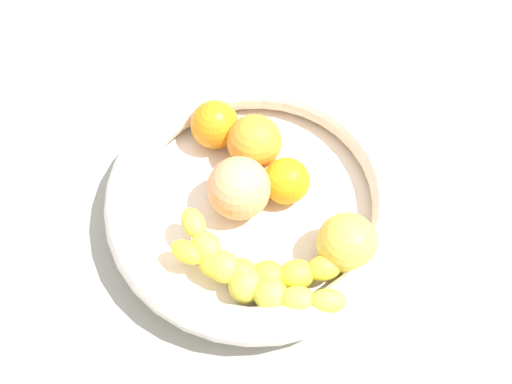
{
  "coord_description": "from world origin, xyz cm",
  "views": [
    {
      "loc": [
        29.73,
        14.28,
        64.68
      ],
      "look_at": [
        0.0,
        0.0,
        8.23
      ],
      "focal_mm": 41.47,
      "sensor_mm": 36.0,
      "label": 1
    }
  ],
  "objects_px": {
    "orange_mid_right": "(215,125)",
    "orange_front": "(286,181)",
    "fruit_bowl": "(256,201)",
    "orange_mid_left": "(254,142)",
    "apple_yellow": "(347,243)",
    "banana_draped_right": "(250,276)",
    "banana_draped_left": "(268,269)",
    "peach_blush": "(239,188)"
  },
  "relations": [
    {
      "from": "banana_draped_right",
      "to": "orange_front",
      "type": "height_order",
      "value": "orange_front"
    },
    {
      "from": "banana_draped_right",
      "to": "orange_mid_left",
      "type": "xyz_separation_m",
      "value": [
        -0.15,
        -0.07,
        0.01
      ]
    },
    {
      "from": "banana_draped_right",
      "to": "orange_mid_left",
      "type": "bearing_deg",
      "value": -155.74
    },
    {
      "from": "apple_yellow",
      "to": "orange_mid_left",
      "type": "bearing_deg",
      "value": -117.3
    },
    {
      "from": "banana_draped_left",
      "to": "fruit_bowl",
      "type": "bearing_deg",
      "value": -146.04
    },
    {
      "from": "peach_blush",
      "to": "orange_mid_left",
      "type": "bearing_deg",
      "value": -169.01
    },
    {
      "from": "fruit_bowl",
      "to": "orange_mid_left",
      "type": "distance_m",
      "value": 0.07
    },
    {
      "from": "peach_blush",
      "to": "fruit_bowl",
      "type": "bearing_deg",
      "value": 111.12
    },
    {
      "from": "orange_mid_right",
      "to": "peach_blush",
      "type": "height_order",
      "value": "peach_blush"
    },
    {
      "from": "orange_mid_left",
      "to": "banana_draped_left",
      "type": "bearing_deg",
      "value": 31.17
    },
    {
      "from": "fruit_bowl",
      "to": "orange_front",
      "type": "xyz_separation_m",
      "value": [
        -0.03,
        0.02,
        0.02
      ]
    },
    {
      "from": "banana_draped_left",
      "to": "orange_mid_right",
      "type": "xyz_separation_m",
      "value": [
        -0.14,
        -0.13,
        0.01
      ]
    },
    {
      "from": "orange_mid_left",
      "to": "apple_yellow",
      "type": "relative_size",
      "value": 1.0
    },
    {
      "from": "orange_front",
      "to": "orange_mid_right",
      "type": "distance_m",
      "value": 0.11
    },
    {
      "from": "orange_mid_right",
      "to": "apple_yellow",
      "type": "height_order",
      "value": "apple_yellow"
    },
    {
      "from": "banana_draped_left",
      "to": "apple_yellow",
      "type": "distance_m",
      "value": 0.09
    },
    {
      "from": "fruit_bowl",
      "to": "banana_draped_right",
      "type": "distance_m",
      "value": 0.1
    },
    {
      "from": "orange_mid_left",
      "to": "apple_yellow",
      "type": "height_order",
      "value": "same"
    },
    {
      "from": "banana_draped_right",
      "to": "peach_blush",
      "type": "relative_size",
      "value": 2.88
    },
    {
      "from": "banana_draped_right",
      "to": "orange_front",
      "type": "bearing_deg",
      "value": -173.71
    },
    {
      "from": "banana_draped_left",
      "to": "peach_blush",
      "type": "xyz_separation_m",
      "value": [
        -0.07,
        -0.07,
        0.01
      ]
    },
    {
      "from": "fruit_bowl",
      "to": "banana_draped_right",
      "type": "relative_size",
      "value": 1.65
    },
    {
      "from": "orange_mid_right",
      "to": "apple_yellow",
      "type": "bearing_deg",
      "value": 68.41
    },
    {
      "from": "peach_blush",
      "to": "orange_mid_right",
      "type": "bearing_deg",
      "value": -136.13
    },
    {
      "from": "fruit_bowl",
      "to": "orange_mid_left",
      "type": "relative_size",
      "value": 5.24
    },
    {
      "from": "fruit_bowl",
      "to": "peach_blush",
      "type": "distance_m",
      "value": 0.03
    },
    {
      "from": "banana_draped_right",
      "to": "orange_mid_right",
      "type": "relative_size",
      "value": 3.52
    },
    {
      "from": "orange_mid_right",
      "to": "peach_blush",
      "type": "relative_size",
      "value": 0.82
    },
    {
      "from": "fruit_bowl",
      "to": "orange_mid_right",
      "type": "height_order",
      "value": "orange_mid_right"
    },
    {
      "from": "fruit_bowl",
      "to": "orange_front",
      "type": "bearing_deg",
      "value": 141.08
    },
    {
      "from": "orange_mid_right",
      "to": "orange_front",
      "type": "bearing_deg",
      "value": 72.96
    },
    {
      "from": "banana_draped_left",
      "to": "orange_mid_left",
      "type": "distance_m",
      "value": 0.16
    },
    {
      "from": "fruit_bowl",
      "to": "banana_draped_right",
      "type": "height_order",
      "value": "banana_draped_right"
    },
    {
      "from": "peach_blush",
      "to": "orange_front",
      "type": "bearing_deg",
      "value": 131.22
    },
    {
      "from": "orange_mid_right",
      "to": "peach_blush",
      "type": "bearing_deg",
      "value": 43.87
    },
    {
      "from": "orange_front",
      "to": "fruit_bowl",
      "type": "bearing_deg",
      "value": -38.92
    },
    {
      "from": "banana_draped_right",
      "to": "apple_yellow",
      "type": "distance_m",
      "value": 0.11
    },
    {
      "from": "orange_front",
      "to": "orange_mid_left",
      "type": "relative_size",
      "value": 0.83
    },
    {
      "from": "peach_blush",
      "to": "banana_draped_left",
      "type": "bearing_deg",
      "value": 45.07
    },
    {
      "from": "fruit_bowl",
      "to": "apple_yellow",
      "type": "xyz_separation_m",
      "value": [
        0.02,
        0.11,
        0.02
      ]
    },
    {
      "from": "banana_draped_left",
      "to": "apple_yellow",
      "type": "xyz_separation_m",
      "value": [
        -0.06,
        0.06,
        0.01
      ]
    },
    {
      "from": "orange_mid_right",
      "to": "banana_draped_right",
      "type": "bearing_deg",
      "value": 38.32
    }
  ]
}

